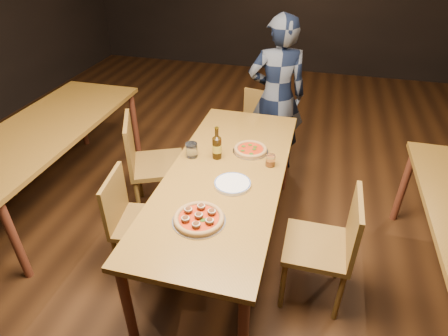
% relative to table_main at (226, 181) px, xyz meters
% --- Properties ---
extents(ground, '(9.00, 9.00, 0.00)m').
position_rel_table_main_xyz_m(ground, '(0.00, 0.00, -0.68)').
color(ground, black).
extents(room_shell, '(9.00, 9.00, 9.00)m').
position_rel_table_main_xyz_m(room_shell, '(0.00, 0.00, 1.18)').
color(room_shell, black).
rests_on(room_shell, ground).
extents(table_main, '(0.80, 2.00, 0.75)m').
position_rel_table_main_xyz_m(table_main, '(0.00, 0.00, 0.00)').
color(table_main, brown).
rests_on(table_main, ground).
extents(table_left, '(0.80, 2.00, 0.75)m').
position_rel_table_main_xyz_m(table_left, '(-1.70, 0.30, 0.00)').
color(table_left, brown).
rests_on(table_left, ground).
extents(chair_main_nw, '(0.45, 0.45, 0.84)m').
position_rel_table_main_xyz_m(chair_main_nw, '(-0.54, -0.30, -0.26)').
color(chair_main_nw, brown).
rests_on(chair_main_nw, ground).
extents(chair_main_sw, '(0.59, 0.59, 0.95)m').
position_rel_table_main_xyz_m(chair_main_sw, '(-0.70, 0.37, -0.20)').
color(chair_main_sw, brown).
rests_on(chair_main_sw, ground).
extents(chair_main_e, '(0.42, 0.42, 0.91)m').
position_rel_table_main_xyz_m(chair_main_e, '(0.68, -0.25, -0.23)').
color(chair_main_e, brown).
rests_on(chair_main_e, ground).
extents(chair_end, '(0.48, 0.48, 0.87)m').
position_rel_table_main_xyz_m(chair_end, '(-0.00, 1.16, -0.24)').
color(chair_end, brown).
rests_on(chair_end, ground).
extents(pizza_meatball, '(0.32, 0.32, 0.06)m').
position_rel_table_main_xyz_m(pizza_meatball, '(-0.03, -0.53, 0.09)').
color(pizza_meatball, '#B7B7BF').
rests_on(pizza_meatball, table_main).
extents(pizza_margherita, '(0.27, 0.27, 0.04)m').
position_rel_table_main_xyz_m(pizza_margherita, '(0.11, 0.33, 0.09)').
color(pizza_margherita, '#B7B7BF').
rests_on(pizza_margherita, table_main).
extents(plate_stack, '(0.25, 0.25, 0.02)m').
position_rel_table_main_xyz_m(plate_stack, '(0.08, -0.14, 0.08)').
color(plate_stack, white).
rests_on(plate_stack, table_main).
extents(beer_bottle, '(0.07, 0.07, 0.25)m').
position_rel_table_main_xyz_m(beer_bottle, '(-0.11, 0.17, 0.16)').
color(beer_bottle, black).
rests_on(beer_bottle, table_main).
extents(water_glass, '(0.09, 0.09, 0.11)m').
position_rel_table_main_xyz_m(water_glass, '(-0.30, 0.15, 0.13)').
color(water_glass, white).
rests_on(water_glass, table_main).
extents(amber_glass, '(0.07, 0.07, 0.09)m').
position_rel_table_main_xyz_m(amber_glass, '(0.29, 0.17, 0.11)').
color(amber_glass, '#AF5613').
rests_on(amber_glass, table_main).
extents(diner, '(0.66, 0.53, 1.57)m').
position_rel_table_main_xyz_m(diner, '(0.17, 1.35, 0.11)').
color(diner, black).
rests_on(diner, ground).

